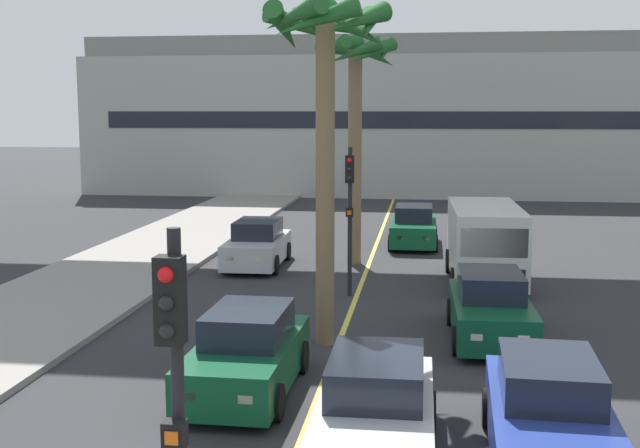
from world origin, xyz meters
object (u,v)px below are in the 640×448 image
Objects in this scene: car_queue_third at (247,354)px; delivery_van at (485,241)px; car_queue_second at (414,227)px; palm_tree_mid_median at (326,72)px; car_queue_fourth at (490,309)px; traffic_light_median_far at (350,201)px; traffic_light_median_near at (175,398)px; palm_tree_near_median at (355,88)px; car_queue_fifth at (257,245)px; car_queue_sixth at (549,415)px; car_queue_front at (376,412)px.

delivery_van is at bearing 63.85° from car_queue_third.
car_queue_second is 14.65m from palm_tree_mid_median.
car_queue_second and car_queue_fourth have the same top height.
car_queue_third is 8.29m from traffic_light_median_far.
traffic_light_median_near reaches higher than car_queue_third.
palm_tree_near_median is at bearing -116.51° from car_queue_second.
delivery_van is at bearing -32.07° from palm_tree_near_median.
car_queue_third is at bearing -93.68° from palm_tree_near_median.
palm_tree_mid_median is at bearing 90.23° from traffic_light_median_near.
car_queue_second is 0.98× the size of traffic_light_median_near.
car_queue_fifth is 16.11m from car_queue_sixth.
car_queue_second is 0.78× the size of delivery_van.
palm_tree_near_median is at bearing 91.37° from palm_tree_mid_median.
palm_tree_mid_median is (-4.04, 5.63, 5.30)m from car_queue_sixth.
palm_tree_near_median is (0.83, 12.88, 5.22)m from car_queue_third.
car_queue_front is 10.83m from traffic_light_median_far.
traffic_light_median_far reaches higher than car_queue_fourth.
car_queue_sixth is (2.30, -19.17, 0.00)m from car_queue_second.
car_queue_third is 1.00× the size of car_queue_fifth.
car_queue_third is 6.26m from car_queue_fourth.
delivery_van is 0.70× the size of palm_tree_mid_median.
traffic_light_median_far is (1.14, 7.97, 1.99)m from car_queue_third.
car_queue_second is 0.53× the size of palm_tree_near_median.
car_queue_front and car_queue_second have the same top height.
palm_tree_near_median reaches higher than traffic_light_median_near.
car_queue_fifth is (-2.34, 11.94, 0.00)m from car_queue_third.
car_queue_sixth is at bearing 5.06° from car_queue_front.
delivery_van is 1.26× the size of traffic_light_median_far.
car_queue_third is 12.17m from car_queue_fifth.
car_queue_sixth is 8.72m from palm_tree_mid_median.
car_queue_second is 0.99× the size of car_queue_fourth.
traffic_light_median_far is (-1.41, 10.55, 1.99)m from car_queue_front.
traffic_light_median_far is at bearing 88.99° from palm_tree_mid_median.
traffic_light_median_far reaches higher than car_queue_fifth.
car_queue_front is at bearing -82.41° from traffic_light_median_far.
car_queue_fourth is 0.98× the size of traffic_light_median_far.
car_queue_third is at bearing 98.26° from traffic_light_median_near.
delivery_van is at bearing 79.04° from car_queue_front.
traffic_light_median_far is at bearing -86.36° from palm_tree_near_median.
traffic_light_median_near is at bearing -81.74° from car_queue_third.
car_queue_third is at bearing -107.90° from palm_tree_mid_median.
car_queue_front is 3.62m from car_queue_third.
car_queue_front is 15.32m from car_queue_fifth.
palm_tree_mid_median is at bearing 125.66° from car_queue_sixth.
car_queue_sixth is at bearing -86.84° from car_queue_fourth.
car_queue_fourth is at bearing 72.69° from traffic_light_median_near.
car_queue_front is at bearing -75.73° from palm_tree_mid_median.
delivery_van reaches higher than car_queue_sixth.
palm_tree_near_median is (3.17, 0.94, 5.22)m from car_queue_fifth.
car_queue_fifth is at bearing -136.47° from car_queue_second.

